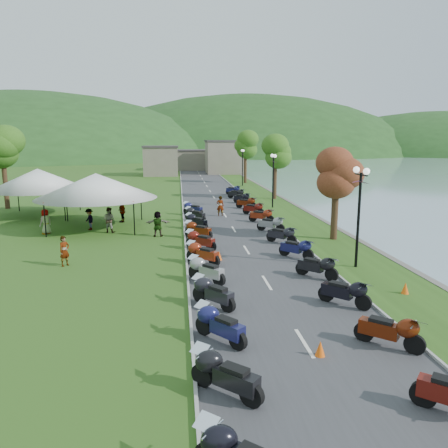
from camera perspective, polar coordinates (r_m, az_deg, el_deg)
name	(u,v)px	position (r m, az deg, el deg)	size (l,w,h in m)	color
road	(219,205)	(43.22, -0.71, 2.48)	(7.00, 120.00, 0.02)	#3E3E41
hills_backdrop	(187,154)	(202.71, -4.88, 9.12)	(360.00, 120.00, 76.00)	#285621
far_building	(188,160)	(87.68, -4.74, 8.39)	(18.00, 16.00, 5.00)	gray
moto_row_left	(208,281)	(18.41, -2.05, -7.51)	(2.60, 41.34, 1.10)	#331411
moto_row_right	(276,229)	(29.12, 6.75, -0.67)	(2.60, 47.94, 1.10)	#331411
vendor_tent_main	(97,201)	(33.17, -16.24, 2.93)	(5.81, 5.81, 4.00)	silver
vendor_tent_side	(39,192)	(40.15, -22.99, 3.83)	(5.39, 5.39, 4.00)	silver
tree_lakeside	(336,190)	(28.79, 14.38, 4.29)	(2.31, 2.31, 6.42)	#3B741D
pedestrian_a	(66,266)	(23.98, -20.00, -5.15)	(0.57, 0.42, 1.57)	slate
pedestrian_b	(110,232)	(31.57, -14.72, -1.07)	(0.87, 0.47, 1.78)	slate
pedestrian_c	(90,230)	(32.81, -17.10, -0.74)	(1.00, 0.41, 1.55)	slate
traffic_cone_near	(320,349)	(13.84, 12.45, -15.62)	(0.32, 0.32, 0.49)	#F2590C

